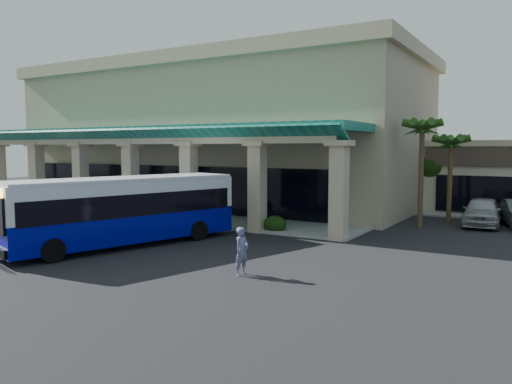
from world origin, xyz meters
The scene contains 10 objects.
ground centered at (0.00, 0.00, 0.00)m, with size 110.00×110.00×0.00m, color black.
main_building centered at (-8.00, 16.00, 5.67)m, with size 30.80×14.80×11.35m, color tan, non-canonical shape.
arcade centered at (-8.00, 6.80, 2.85)m, with size 30.00×6.20×5.70m, color #0F5C4F, non-canonical shape.
palm_0 centered at (8.50, 11.00, 3.30)m, with size 2.40×2.40×6.60m, color #1E4111, non-canonical shape.
palm_1 centered at (9.50, 14.00, 2.90)m, with size 2.40×2.40×5.80m, color #1E4111, non-canonical shape.
palm_2 centered at (-22.50, 6.50, 3.10)m, with size 2.40×2.40×6.20m, color #1E4111, non-canonical shape.
broadleaf_tree centered at (7.50, 19.00, 2.41)m, with size 2.60×2.60×4.81m, color black, non-canonical shape.
transit_bus centered at (-1.76, -1.04, 1.54)m, with size 2.57×11.06×3.09m, color #030685, non-canonical shape.
pedestrian centered at (5.55, -2.72, 0.84)m, with size 0.61×0.40×1.68m, color slate.
car_silver centered at (11.36, 13.53, 0.82)m, with size 1.93×4.79×1.63m, color #A3A4A8.
Camera 1 is at (14.64, -17.06, 4.40)m, focal length 35.00 mm.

